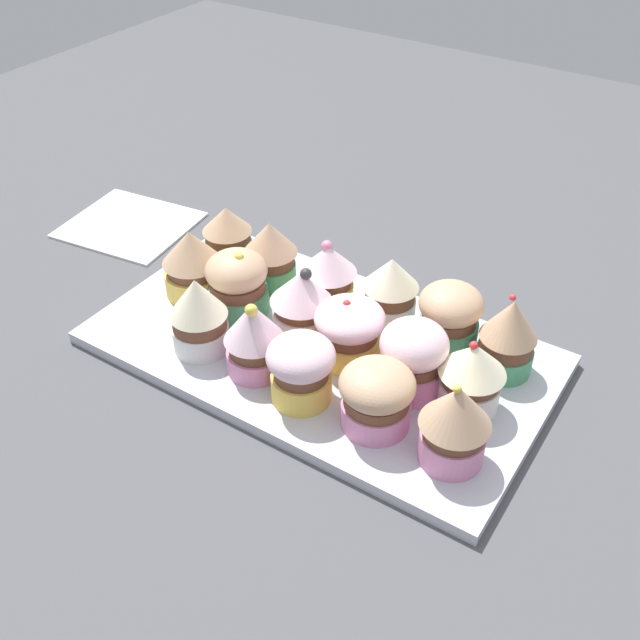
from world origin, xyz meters
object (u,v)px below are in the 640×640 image
cupcake_4 (270,252)px  cupcake_11 (189,265)px  cupcake_3 (328,274)px  cupcake_16 (198,314)px  baking_tray (320,349)px  napkin (130,224)px  cupcake_6 (471,376)px  cupcake_7 (413,357)px  cupcake_8 (352,327)px  cupcake_12 (455,423)px  cupcake_5 (228,234)px  cupcake_14 (301,368)px  cupcake_0 (508,336)px  cupcake_13 (377,396)px  cupcake_10 (238,283)px  cupcake_2 (390,289)px  cupcake_15 (254,337)px  cupcake_1 (450,316)px  cupcake_9 (301,301)px

cupcake_4 → cupcake_11: 8.53cm
cupcake_3 → cupcake_16: bearing=62.3°
baking_tray → napkin: bearing=-12.6°
cupcake_6 → baking_tray: bearing=-0.4°
cupcake_7 → cupcake_8: 6.95cm
cupcake_12 → cupcake_11: bearing=-10.2°
cupcake_5 → cupcake_8: size_ratio=1.01×
cupcake_14 → cupcake_16: (11.97, -0.47, 0.53)cm
cupcake_0 → cupcake_7: 9.16cm
cupcake_13 → cupcake_6: bearing=-133.4°
cupcake_0 → cupcake_10: (26.17, 6.27, -0.47)cm
cupcake_10 → cupcake_4: bearing=-88.5°
cupcake_2 → cupcake_10: same height
cupcake_8 → cupcake_13: (-6.44, 6.59, -0.07)cm
cupcake_0 → cupcake_8: size_ratio=1.21×
baking_tray → cupcake_6: cupcake_6 is taller
cupcake_13 → cupcake_4: bearing=-31.4°
cupcake_0 → cupcake_15: (19.27, 12.61, -0.05)cm
cupcake_12 → cupcake_15: 19.89cm
cupcake_4 → cupcake_5: (6.51, -0.88, -0.45)cm
cupcake_2 → cupcake_16: size_ratio=0.91×
cupcake_11 → napkin: 19.49cm
cupcake_12 → cupcake_13: cupcake_12 is taller
cupcake_10 → cupcake_14: cupcake_10 is taller
cupcake_6 → cupcake_7: bearing=4.7°
cupcake_6 → cupcake_10: (25.46, -0.15, -0.19)cm
cupcake_2 → cupcake_8: cupcake_2 is taller
cupcake_7 → cupcake_14: (7.56, 6.49, -0.12)cm
cupcake_6 → cupcake_13: (5.79, 6.12, -0.45)cm
cupcake_8 → cupcake_0: bearing=-155.3°
cupcake_4 → cupcake_13: (-19.81, 12.10, -0.66)cm
cupcake_13 → cupcake_0: bearing=-117.4°
cupcake_1 → cupcake_2: bearing=-4.4°
cupcake_1 → cupcake_9: size_ratio=0.92×
cupcake_0 → cupcake_9: bearing=16.3°
cupcake_2 → cupcake_9: 9.00cm
cupcake_14 → cupcake_15: bearing=-7.4°
cupcake_8 → cupcake_11: bearing=2.5°
cupcake_1 → cupcake_8: bearing=41.9°
cupcake_2 → cupcake_15: 15.04cm
cupcake_1 → napkin: cupcake_1 is taller
cupcake_9 → cupcake_16: (6.67, 7.34, 0.33)cm
cupcake_4 → cupcake_6: (-25.60, 5.98, -0.21)cm
cupcake_0 → cupcake_8: cupcake_0 is taller
cupcake_11 → cupcake_4: bearing=-132.1°
cupcake_3 → napkin: bearing=-2.9°
cupcake_3 → cupcake_11: (12.98, 6.30, -0.05)cm
cupcake_3 → cupcake_5: 13.81cm
cupcake_11 → cupcake_15: 14.04cm
baking_tray → cupcake_8: 5.10cm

